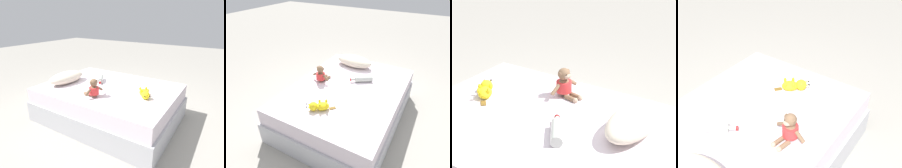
{
  "view_description": "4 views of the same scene",
  "coord_description": "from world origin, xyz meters",
  "views": [
    {
      "loc": [
        -2.11,
        -1.39,
        1.44
      ],
      "look_at": [
        -0.16,
        -0.15,
        0.61
      ],
      "focal_mm": 30.43,
      "sensor_mm": 36.0,
      "label": 1
    },
    {
      "loc": [
        0.92,
        -1.94,
        1.85
      ],
      "look_at": [
        -0.1,
        -0.08,
        0.55
      ],
      "focal_mm": 30.83,
      "sensor_mm": 36.0,
      "label": 2
    },
    {
      "loc": [
        1.68,
        1.27,
        1.75
      ],
      "look_at": [
        -0.4,
        -0.04,
        0.59
      ],
      "focal_mm": 55.53,
      "sensor_mm": 36.0,
      "label": 3
    },
    {
      "loc": [
        -1.25,
        1.19,
        2.03
      ],
      "look_at": [
        -0.04,
        -0.55,
        0.55
      ],
      "focal_mm": 45.16,
      "sensor_mm": 36.0,
      "label": 4
    }
  ],
  "objects": [
    {
      "name": "ground_plane",
      "position": [
        0.0,
        0.0,
        0.0
      ],
      "size": [
        16.0,
        16.0,
        0.0
      ],
      "primitive_type": "plane",
      "color": "#9E998E"
    },
    {
      "name": "bed",
      "position": [
        0.0,
        0.0,
        0.24
      ],
      "size": [
        1.4,
        1.88,
        0.49
      ],
      "color": "#B2B2B7",
      "rests_on": "ground_plane"
    },
    {
      "name": "pillow",
      "position": [
        -0.2,
        0.63,
        0.57
      ],
      "size": [
        0.61,
        0.33,
        0.17
      ],
      "color": "beige",
      "rests_on": "bed"
    },
    {
      "name": "plush_monkey",
      "position": [
        -0.4,
        -0.03,
        0.59
      ],
      "size": [
        0.29,
        0.24,
        0.24
      ],
      "color": "brown",
      "rests_on": "bed"
    },
    {
      "name": "plush_yellow_creature",
      "position": [
        -0.08,
        -0.57,
        0.54
      ],
      "size": [
        0.3,
        0.24,
        0.1
      ],
      "color": "yellow",
      "rests_on": "bed"
    },
    {
      "name": "glass_bottle",
      "position": [
        0.12,
        0.23,
        0.53
      ],
      "size": [
        0.29,
        0.22,
        0.08
      ],
      "color": "#B7BCB2",
      "rests_on": "bed"
    }
  ]
}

